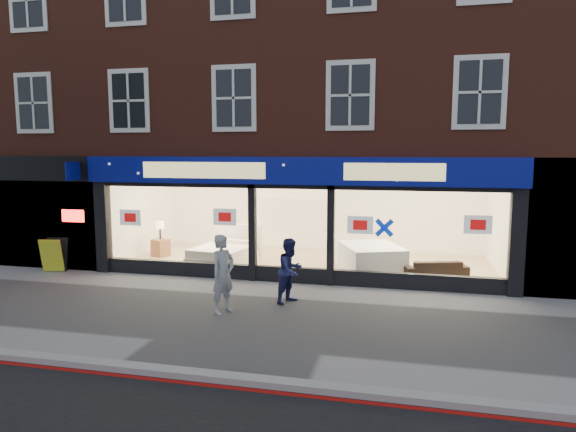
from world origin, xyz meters
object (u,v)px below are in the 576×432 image
(a_board, at_px, (54,255))
(display_bed, at_px, (225,254))
(mattress_stack, at_px, (371,258))
(sofa, at_px, (435,269))
(pedestrian_grey, at_px, (223,274))
(pedestrian_blue, at_px, (291,271))

(a_board, bearing_deg, display_bed, 8.67)
(mattress_stack, height_order, sofa, mattress_stack)
(mattress_stack, distance_m, sofa, 1.74)
(a_board, xyz_separation_m, pedestrian_grey, (6.05, -2.46, 0.36))
(mattress_stack, distance_m, pedestrian_grey, 5.06)
(pedestrian_grey, distance_m, pedestrian_blue, 1.62)
(display_bed, height_order, pedestrian_grey, pedestrian_grey)
(sofa, bearing_deg, display_bed, -20.23)
(display_bed, bearing_deg, mattress_stack, 8.41)
(pedestrian_grey, bearing_deg, pedestrian_blue, -26.30)
(display_bed, bearing_deg, a_board, -152.90)
(pedestrian_grey, xyz_separation_m, pedestrian_blue, (1.24, 1.05, -0.10))
(mattress_stack, distance_m, a_board, 9.06)
(mattress_stack, relative_size, pedestrian_grey, 1.34)
(sofa, height_order, pedestrian_grey, pedestrian_grey)
(sofa, xyz_separation_m, a_board, (-10.60, -1.33, 0.14))
(mattress_stack, bearing_deg, sofa, -12.35)
(pedestrian_grey, bearing_deg, display_bed, 43.18)
(mattress_stack, bearing_deg, display_bed, -179.10)
(a_board, bearing_deg, pedestrian_grey, -33.06)
(display_bed, height_order, mattress_stack, display_bed)
(display_bed, relative_size, sofa, 1.28)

